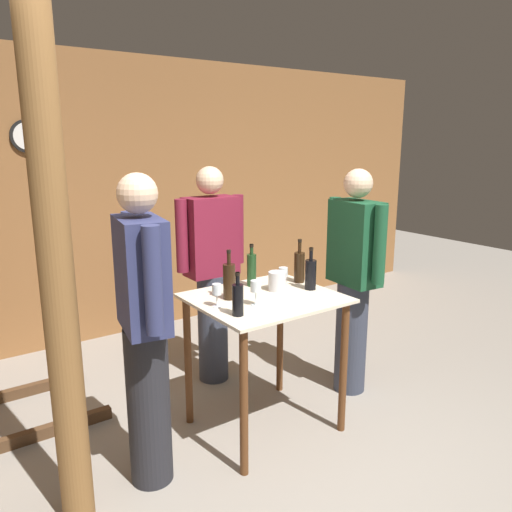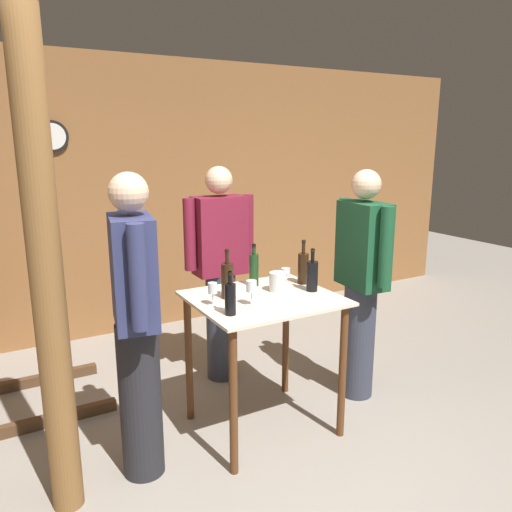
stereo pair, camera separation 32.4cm
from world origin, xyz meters
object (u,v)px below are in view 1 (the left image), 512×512
Objects in this scene: wine_bottle_far_left at (238,299)px; wine_glass_near_right at (283,273)px; wine_bottle_center at (252,269)px; person_host at (145,327)px; wine_glass_near_left at (217,291)px; wooden_post at (56,267)px; wine_bottle_left at (229,281)px; ice_bucket at (277,281)px; wine_bottle_right at (311,274)px; person_visitor_bearded at (354,278)px; wine_bottle_far_right at (299,266)px; person_visitor_with_scarf at (212,271)px; wine_glass_near_center at (256,287)px.

wine_glass_near_right is (0.58, 0.32, -0.01)m from wine_bottle_far_left.
wine_bottle_center is 0.98m from person_host.
wine_bottle_center is 0.22m from wine_glass_near_right.
wine_bottle_center is at bearing 29.60° from wine_glass_near_left.
wine_bottle_left is at bearing 11.83° from wooden_post.
ice_bucket is at bearing 7.09° from person_host.
wine_bottle_far_left reaches higher than ice_bucket.
wine_bottle_far_left is 0.87× the size of wine_bottle_center.
wine_bottle_right is at bearing 3.07° from wooden_post.
person_visitor_bearded is (0.71, -0.02, -0.09)m from ice_bucket.
person_host reaches higher than wine_bottle_right.
wine_bottle_right is (1.64, 0.09, -0.31)m from wooden_post.
person_host reaches higher than wine_glass_near_right.
wine_bottle_far_right is at bearing 74.83° from wine_bottle_right.
wine_bottle_far_right is 0.18× the size of person_visitor_bearded.
wine_bottle_left is 0.32m from wine_bottle_center.
wooden_post reaches higher than person_visitor_bearded.
wine_glass_near_left is 1.10× the size of wine_glass_near_right.
person_visitor_with_scarf reaches higher than wine_bottle_center.
person_host is at bearing -171.71° from wine_glass_near_left.
wine_bottle_far_left is 1.64× the size of wine_glass_near_center.
wine_glass_near_center is (-0.54, -0.24, -0.00)m from wine_bottle_far_right.
wine_glass_near_right is at bearing 9.55° from wooden_post.
wine_bottle_center reaches higher than wine_glass_near_right.
wine_glass_near_left is at bearing -170.92° from wine_bottle_far_right.
wine_bottle_center is 0.17× the size of person_visitor_bearded.
wine_glass_near_center is at bearing -29.31° from wine_glass_near_left.
person_visitor_bearded reaches higher than wine_bottle_far_left.
wooden_post is 0.61m from person_host.
wooden_post is 17.17× the size of wine_glass_near_center.
wine_bottle_center is 0.95× the size of wine_bottle_far_right.
wine_glass_near_center is at bearing -121.23° from wine_bottle_center.
wine_bottle_far_left is at bearing -3.57° from wooden_post.
wine_bottle_right is (0.68, 0.15, 0.01)m from wine_bottle_far_left.
person_host is (-1.10, -0.19, -0.09)m from wine_glass_near_right.
wooden_post is at bearing -168.17° from wine_bottle_left.
wine_bottle_far_right is at bearing 9.08° from wine_glass_near_left.
person_visitor_with_scarf is (0.41, 1.00, -0.12)m from wine_bottle_far_left.
wine_glass_near_left is at bearing 8.64° from wooden_post.
person_visitor_with_scarf reaches higher than wine_glass_near_center.
wine_bottle_center is 1.02× the size of wine_bottle_right.
wooden_post is 1.00m from wine_glass_near_left.
wine_bottle_right is 0.91m from person_visitor_with_scarf.
wine_bottle_far_right is (0.61, 0.04, -0.00)m from wine_bottle_left.
wine_bottle_far_right is 0.18× the size of person_host.
wine_bottle_right reaches higher than wine_glass_near_right.
wine_glass_near_left is (-0.75, -0.12, -0.02)m from wine_bottle_far_right.
wine_bottle_right is at bearing 0.86° from person_host.
person_visitor_with_scarf is at bearing 68.02° from wine_bottle_left.
wooden_post is at bearing -172.31° from ice_bucket.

